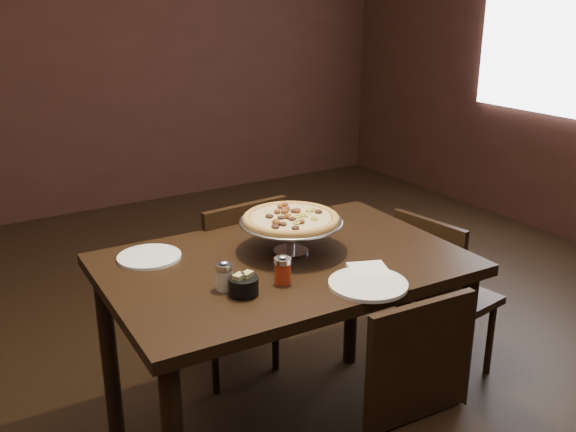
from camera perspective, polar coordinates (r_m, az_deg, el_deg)
room at (r=2.18m, az=2.30°, el=10.06°), size 6.04×7.04×2.84m
dining_table at (r=2.42m, az=-0.38°, el=-6.21°), size 1.33×0.91×0.82m
pizza_stand at (r=2.40m, az=0.26°, el=-0.28°), size 0.39×0.39×0.16m
parmesan_shaker at (r=2.14m, az=-5.69°, el=-5.31°), size 0.06×0.06×0.10m
pepper_flake_shaker at (r=2.17m, az=-0.48°, el=-4.82°), size 0.06×0.06×0.10m
packet_caddy at (r=2.11m, az=-3.97°, el=-6.17°), size 0.10×0.10×0.08m
napkin_stack at (r=2.29m, az=7.19°, el=-4.81°), size 0.17×0.17×0.01m
plate_left at (r=2.44m, az=-12.23°, el=-3.57°), size 0.24×0.24×0.01m
plate_near at (r=2.19m, az=7.13°, el=-6.02°), size 0.27×0.27×0.01m
serving_spatula at (r=2.41m, az=2.47°, el=-0.29°), size 0.13×0.13×0.02m
chair_far at (r=3.00m, az=-4.87°, el=-5.73°), size 0.45×0.45×0.89m
chair_near at (r=2.16m, az=13.25°, el=-17.91°), size 0.42×0.42×0.85m
chair_side at (r=3.05m, az=13.27°, el=-6.51°), size 0.43×0.43×0.82m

